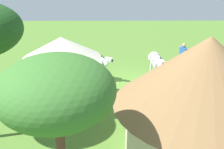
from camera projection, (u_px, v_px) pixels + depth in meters
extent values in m
plane|color=#527C2E|center=(134.00, 87.00, 14.55)|extent=(36.00, 36.00, 0.00)
cylinder|color=beige|center=(199.00, 131.00, 8.99)|extent=(4.76, 4.76, 1.94)
cone|color=olive|center=(207.00, 72.00, 8.21)|extent=(5.60, 5.60, 2.20)
cylinder|color=brown|center=(64.00, 83.00, 12.16)|extent=(0.10, 0.10, 2.33)
cone|color=beige|center=(61.00, 47.00, 11.55)|extent=(3.33, 3.33, 0.89)
cube|color=silver|center=(65.00, 92.00, 12.32)|extent=(1.28, 0.84, 0.04)
cylinder|color=silver|center=(77.00, 103.00, 12.13)|extent=(0.06, 0.06, 0.70)
cylinder|color=silver|center=(51.00, 103.00, 12.14)|extent=(0.06, 0.06, 0.70)
cylinder|color=silver|center=(79.00, 96.00, 12.78)|extent=(0.06, 0.06, 0.70)
cylinder|color=silver|center=(54.00, 96.00, 12.79)|extent=(0.06, 0.06, 0.70)
cube|color=silver|center=(54.00, 89.00, 13.23)|extent=(0.60, 0.60, 0.04)
cube|color=silver|center=(52.00, 84.00, 13.28)|extent=(0.38, 0.29, 0.45)
cylinder|color=silver|center=(60.00, 94.00, 13.28)|extent=(0.04, 0.04, 0.45)
cylinder|color=silver|center=(53.00, 96.00, 13.07)|extent=(0.04, 0.04, 0.45)
cylinder|color=silver|center=(56.00, 91.00, 13.55)|extent=(0.04, 0.04, 0.45)
cylinder|color=silver|center=(49.00, 93.00, 13.34)|extent=(0.04, 0.04, 0.45)
cube|color=silver|center=(43.00, 105.00, 11.75)|extent=(0.61, 0.61, 0.04)
cube|color=silver|center=(39.00, 102.00, 11.54)|extent=(0.32, 0.35, 0.45)
cylinder|color=silver|center=(45.00, 107.00, 12.07)|extent=(0.04, 0.04, 0.45)
cylinder|color=silver|center=(50.00, 110.00, 11.81)|extent=(0.04, 0.04, 0.45)
cylinder|color=silver|center=(38.00, 109.00, 11.85)|extent=(0.04, 0.04, 0.45)
cylinder|color=silver|center=(42.00, 113.00, 11.59)|extent=(0.04, 0.04, 0.45)
cube|color=silver|center=(77.00, 107.00, 11.62)|extent=(0.60, 0.60, 0.04)
cube|color=silver|center=(79.00, 103.00, 11.40)|extent=(0.38, 0.30, 0.45)
cylinder|color=silver|center=(72.00, 111.00, 11.73)|extent=(0.04, 0.04, 0.45)
cylinder|color=silver|center=(79.00, 108.00, 11.95)|extent=(0.04, 0.04, 0.45)
cylinder|color=silver|center=(76.00, 114.00, 11.47)|extent=(0.04, 0.04, 0.45)
cylinder|color=silver|center=(84.00, 112.00, 11.68)|extent=(0.04, 0.04, 0.45)
cube|color=silver|center=(84.00, 90.00, 13.13)|extent=(0.61, 0.61, 0.04)
cube|color=silver|center=(87.00, 85.00, 13.16)|extent=(0.33, 0.35, 0.45)
cylinder|color=silver|center=(84.00, 97.00, 12.97)|extent=(0.04, 0.04, 0.45)
cylinder|color=silver|center=(79.00, 94.00, 13.22)|extent=(0.04, 0.04, 0.45)
cylinder|color=silver|center=(89.00, 94.00, 13.20)|extent=(0.04, 0.04, 0.45)
cylinder|color=silver|center=(84.00, 92.00, 13.45)|extent=(0.04, 0.04, 0.45)
cylinder|color=#242626|center=(83.00, 113.00, 11.20)|extent=(0.11, 0.11, 0.79)
cylinder|color=#242626|center=(82.00, 115.00, 11.08)|extent=(0.11, 0.11, 0.79)
cube|color=#3255B8|center=(82.00, 99.00, 10.89)|extent=(0.36, 0.47, 0.56)
cylinder|color=#D9B18E|center=(85.00, 96.00, 11.09)|extent=(0.08, 0.08, 0.52)
cylinder|color=#D9B18E|center=(79.00, 102.00, 10.68)|extent=(0.08, 0.08, 0.52)
sphere|color=#D9B18E|center=(81.00, 90.00, 10.74)|extent=(0.21, 0.21, 0.21)
cylinder|color=black|center=(183.00, 64.00, 16.65)|extent=(0.12, 0.12, 0.83)
cylinder|color=black|center=(181.00, 63.00, 16.76)|extent=(0.12, 0.12, 0.83)
cube|color=blue|center=(183.00, 52.00, 16.44)|extent=(0.45, 0.48, 0.59)
cylinder|color=tan|center=(187.00, 53.00, 16.25)|extent=(0.09, 0.09, 0.56)
cylinder|color=tan|center=(180.00, 51.00, 16.61)|extent=(0.09, 0.09, 0.56)
sphere|color=tan|center=(184.00, 45.00, 16.28)|extent=(0.23, 0.23, 0.23)
cube|color=#2A75BE|center=(120.00, 97.00, 12.99)|extent=(0.73, 0.71, 0.03)
cube|color=silver|center=(125.00, 91.00, 13.03)|extent=(0.72, 0.71, 0.31)
cube|color=silver|center=(123.00, 101.00, 12.84)|extent=(0.56, 0.31, 0.22)
cube|color=silver|center=(118.00, 96.00, 13.27)|extent=(0.56, 0.31, 0.22)
cylinder|color=silver|center=(157.00, 62.00, 15.18)|extent=(0.76, 1.68, 0.66)
cylinder|color=black|center=(156.00, 60.00, 15.48)|extent=(0.67, 0.12, 0.67)
cylinder|color=black|center=(158.00, 64.00, 14.90)|extent=(0.67, 0.12, 0.67)
cylinder|color=silver|center=(161.00, 64.00, 14.35)|extent=(0.33, 0.56, 0.50)
cube|color=silver|center=(162.00, 63.00, 14.03)|extent=(0.21, 0.41, 0.20)
cube|color=black|center=(163.00, 64.00, 13.87)|extent=(0.13, 0.13, 0.12)
cube|color=black|center=(161.00, 60.00, 14.27)|extent=(0.06, 0.37, 0.28)
cylinder|color=silver|center=(162.00, 77.00, 14.85)|extent=(0.11, 0.11, 0.77)
cylinder|color=black|center=(162.00, 83.00, 14.98)|extent=(0.13, 0.13, 0.06)
cylinder|color=silver|center=(156.00, 77.00, 14.82)|extent=(0.11, 0.11, 0.77)
cylinder|color=black|center=(155.00, 83.00, 14.96)|extent=(0.13, 0.13, 0.06)
cylinder|color=silver|center=(157.00, 68.00, 16.00)|extent=(0.11, 0.11, 0.77)
cylinder|color=black|center=(157.00, 74.00, 16.13)|extent=(0.13, 0.13, 0.06)
cylinder|color=silver|center=(151.00, 69.00, 15.98)|extent=(0.11, 0.11, 0.77)
cylinder|color=black|center=(150.00, 74.00, 16.11)|extent=(0.13, 0.13, 0.06)
cylinder|color=black|center=(153.00, 58.00, 16.02)|extent=(0.07, 0.24, 0.53)
cylinder|color=silver|center=(91.00, 63.00, 15.18)|extent=(1.75, 1.36, 0.72)
cylinder|color=black|center=(86.00, 62.00, 15.31)|extent=(0.40, 0.69, 0.73)
cylinder|color=black|center=(96.00, 63.00, 15.06)|extent=(0.40, 0.69, 0.73)
cylinder|color=silver|center=(104.00, 62.00, 14.78)|extent=(0.64, 0.54, 0.52)
cube|color=silver|center=(109.00, 60.00, 14.61)|extent=(0.44, 0.34, 0.20)
cube|color=black|center=(112.00, 61.00, 14.55)|extent=(0.16, 0.16, 0.12)
cube|color=black|center=(104.00, 58.00, 14.71)|extent=(0.34, 0.20, 0.28)
cylinder|color=silver|center=(103.00, 74.00, 15.33)|extent=(0.11, 0.11, 0.71)
cylinder|color=black|center=(103.00, 79.00, 15.45)|extent=(0.13, 0.13, 0.06)
cylinder|color=silver|center=(99.00, 76.00, 15.00)|extent=(0.11, 0.11, 0.71)
cylinder|color=black|center=(99.00, 82.00, 15.12)|extent=(0.13, 0.13, 0.06)
cylinder|color=silver|center=(84.00, 70.00, 15.83)|extent=(0.11, 0.11, 0.71)
cylinder|color=black|center=(84.00, 75.00, 15.95)|extent=(0.13, 0.13, 0.06)
cylinder|color=silver|center=(80.00, 72.00, 15.50)|extent=(0.11, 0.11, 0.71)
cylinder|color=black|center=(81.00, 78.00, 15.62)|extent=(0.13, 0.13, 0.06)
cylinder|color=black|center=(78.00, 62.00, 15.57)|extent=(0.23, 0.15, 0.53)
cylinder|color=silver|center=(212.00, 82.00, 12.70)|extent=(1.60, 1.67, 0.72)
cylinder|color=black|center=(214.00, 79.00, 12.93)|extent=(0.60, 0.55, 0.73)
cylinder|color=black|center=(209.00, 83.00, 12.50)|extent=(0.60, 0.55, 0.73)
cylinder|color=silver|center=(205.00, 83.00, 12.08)|extent=(0.61, 0.63, 0.52)
cube|color=silver|center=(202.00, 82.00, 11.82)|extent=(0.40, 0.42, 0.20)
cube|color=black|center=(200.00, 84.00, 11.71)|extent=(0.17, 0.17, 0.12)
cube|color=black|center=(205.00, 79.00, 12.00)|extent=(0.27, 0.30, 0.28)
cylinder|color=silver|center=(208.00, 100.00, 12.40)|extent=(0.11, 0.11, 0.73)
cylinder|color=black|center=(207.00, 106.00, 12.52)|extent=(0.13, 0.13, 0.06)
cylinder|color=silver|center=(200.00, 97.00, 12.64)|extent=(0.11, 0.11, 0.73)
cylinder|color=black|center=(199.00, 104.00, 12.76)|extent=(0.13, 0.13, 0.06)
cylinder|color=silver|center=(219.00, 91.00, 13.24)|extent=(0.11, 0.11, 0.73)
cylinder|color=black|center=(218.00, 97.00, 13.37)|extent=(0.13, 0.13, 0.06)
cylinder|color=silver|center=(211.00, 89.00, 13.48)|extent=(0.11, 0.11, 0.73)
cylinder|color=black|center=(210.00, 95.00, 13.61)|extent=(0.13, 0.13, 0.06)
cylinder|color=black|center=(219.00, 78.00, 13.33)|extent=(0.19, 0.21, 0.53)
ellipsoid|color=#3A722C|center=(56.00, 91.00, 6.12)|extent=(2.69, 2.69, 1.62)
cube|color=#9A5649|center=(62.00, 62.00, 18.06)|extent=(2.73, 1.38, 0.08)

